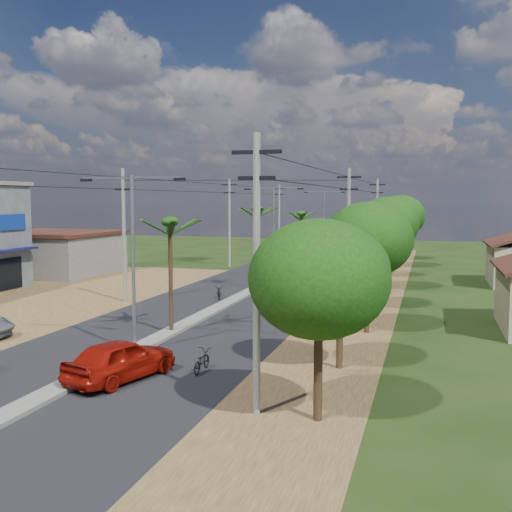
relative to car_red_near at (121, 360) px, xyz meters
The scene contains 31 objects.
ground 4.33m from the car_red_near, 110.64° to the left, with size 160.00×160.00×0.00m, color black.
road 19.06m from the car_red_near, 94.52° to the left, with size 12.00×110.00×0.04m, color black.
median 22.05m from the car_red_near, 93.90° to the left, with size 1.00×90.00×0.18m, color #605E56.
dirt_shoulder_east 20.25m from the car_red_near, 69.76° to the left, with size 5.00×90.00×0.03m, color #4E301A.
low_shed 35.93m from the car_red_near, 128.80° to the left, with size 10.40×10.40×3.95m.
tree_east_a 9.03m from the car_red_near, 14.15° to the right, with size 4.40×4.40×6.37m.
tree_east_b 9.36m from the car_red_near, 27.05° to the left, with size 4.00×4.00×5.83m.
tree_east_c 14.29m from the car_red_near, 53.25° to the left, with size 4.60×4.60×6.83m.
tree_east_d 19.96m from the car_red_near, 66.28° to the left, with size 4.20×4.20×6.13m.
tree_east_e 27.55m from the car_red_near, 72.69° to the left, with size 4.80×4.80×7.14m.
tree_east_f 34.98m from the car_red_near, 77.23° to the left, with size 3.80×3.80×5.52m.
tree_east_g 43.02m from the car_red_near, 78.82° to the left, with size 5.00×5.00×7.38m.
tree_east_h 50.76m from the car_red_near, 80.91° to the left, with size 4.40×4.40×6.52m.
palm_median_near 9.40m from the car_red_near, 100.64° to the left, with size 2.00×2.00×6.15m.
palm_median_mid 24.56m from the car_red_near, 93.58° to the left, with size 2.00×2.00×6.55m.
palm_median_far 40.26m from the car_red_near, 92.15° to the left, with size 2.00×2.00×5.85m.
streetlight_near 5.83m from the car_red_near, 110.64° to the left, with size 5.10×0.18×8.00m.
streetlight_mid 29.29m from the car_red_near, 92.96° to the left, with size 5.10×0.18×8.00m.
streetlight_far 54.15m from the car_red_near, 91.59° to the left, with size 5.10×0.18×8.00m.
utility_pole_w_b 18.53m from the car_red_near, 118.00° to the left, with size 1.60×0.24×9.00m.
utility_pole_w_c 39.12m from the car_red_near, 102.61° to the left, with size 1.60×0.24×9.00m.
utility_pole_w_d 59.72m from the car_red_near, 98.20° to the left, with size 1.60×0.24×9.00m.
utility_pole_e_a 7.46m from the car_red_near, 18.58° to the right, with size 1.60×0.24×9.00m.
utility_pole_e_b 21.23m from the car_red_near, 73.29° to the left, with size 1.60×0.24×9.00m.
utility_pole_e_c 42.59m from the car_red_near, 81.87° to the left, with size 1.60×0.24×9.00m.
car_red_near is the anchor object (origin of this frame).
car_silver_mid 17.47m from the car_red_near, 78.89° to the left, with size 1.75×5.02×1.65m, color gray.
car_white_far 35.42m from the car_red_near, 94.86° to the left, with size 2.21×5.44×1.58m, color #B0B0AC.
moto_rider_east 3.21m from the car_red_near, 36.55° to the left, with size 0.59×1.69×0.89m, color black.
moto_rider_west_a 18.81m from the car_red_near, 98.25° to the left, with size 0.64×1.84×0.97m, color black.
moto_rider_west_b 31.99m from the car_red_near, 95.40° to the left, with size 0.45×1.61×0.97m, color black.
Camera 1 is at (12.73, -24.03, 6.94)m, focal length 42.00 mm.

